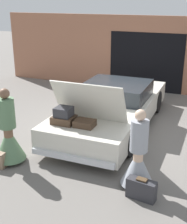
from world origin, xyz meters
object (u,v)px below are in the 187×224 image
at_px(car, 113,107).
at_px(person_left, 9,137).
at_px(person_right, 138,161).
at_px(suitcase_beside_right_person, 141,189).

relative_size(car, person_left, 3.10).
bearing_deg(person_right, person_left, 89.66).
xyz_separation_m(car, person_left, (-1.41, -2.79, 0.04)).
xyz_separation_m(car, person_right, (1.42, -2.68, 0.01)).
bearing_deg(suitcase_beside_right_person, car, 117.69).
distance_m(person_right, suitcase_beside_right_person, 0.53).
height_order(person_right, suitcase_beside_right_person, person_right).
relative_size(car, person_right, 3.31).
height_order(person_left, suitcase_beside_right_person, person_left).
relative_size(person_left, suitcase_beside_right_person, 3.00).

